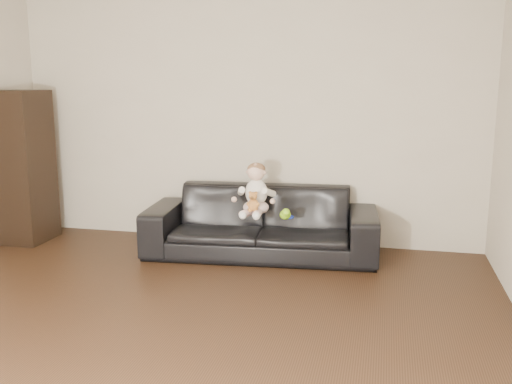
% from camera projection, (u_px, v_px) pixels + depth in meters
% --- Properties ---
extents(floor, '(5.50, 5.50, 0.00)m').
position_uv_depth(floor, '(142.00, 353.00, 3.67)').
color(floor, '#321F11').
rests_on(floor, ground).
extents(wall_back, '(5.00, 0.00, 5.00)m').
position_uv_depth(wall_back, '(245.00, 121.00, 6.05)').
color(wall_back, beige).
rests_on(wall_back, ground).
extents(sofa, '(2.35, 1.07, 0.67)m').
position_uv_depth(sofa, '(261.00, 222.00, 5.69)').
color(sofa, black).
rests_on(sofa, floor).
extents(cabinet, '(0.41, 0.56, 1.62)m').
position_uv_depth(cabinet, '(26.00, 167.00, 6.10)').
color(cabinet, black).
rests_on(cabinet, floor).
extents(shelf_item, '(0.18, 0.25, 0.28)m').
position_uv_depth(shelf_item, '(25.00, 133.00, 6.03)').
color(shelf_item, silver).
rests_on(shelf_item, cabinet).
extents(baby, '(0.34, 0.42, 0.51)m').
position_uv_depth(baby, '(256.00, 192.00, 5.51)').
color(baby, '#F4CFCE').
rests_on(baby, sofa).
extents(teddy_bear, '(0.11, 0.12, 0.19)m').
position_uv_depth(teddy_bear, '(253.00, 202.00, 5.38)').
color(teddy_bear, '#BE7936').
rests_on(teddy_bear, sofa).
extents(toy_green, '(0.14, 0.15, 0.09)m').
position_uv_depth(toy_green, '(285.00, 215.00, 5.35)').
color(toy_green, '#89D619').
rests_on(toy_green, sofa).
extents(toy_rattle, '(0.06, 0.06, 0.06)m').
position_uv_depth(toy_rattle, '(284.00, 213.00, 5.48)').
color(toy_rattle, red).
rests_on(toy_rattle, sofa).
extents(toy_blue_disc, '(0.14, 0.14, 0.02)m').
position_uv_depth(toy_blue_disc, '(288.00, 217.00, 5.42)').
color(toy_blue_disc, blue).
rests_on(toy_blue_disc, sofa).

